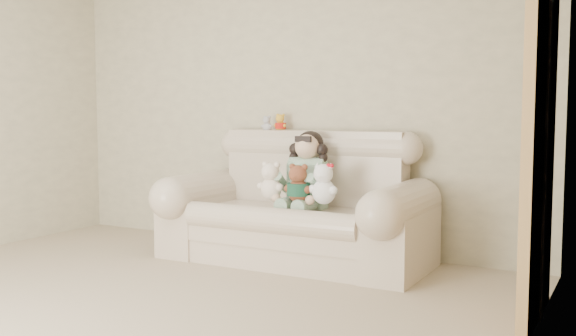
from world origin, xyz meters
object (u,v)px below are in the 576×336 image
Objects in this scene: sofa at (294,197)px; seated_child at (308,169)px; brown_teddy at (298,180)px; white_cat at (324,179)px; cream_teddy at (271,177)px.

sofa is 0.24m from seated_child.
brown_teddy is (0.12, -0.16, 0.16)m from sofa.
white_cat is (0.25, -0.22, -0.05)m from seated_child.
sofa is 0.39m from white_cat.
brown_teddy is 0.98× the size of cream_teddy.
seated_child is 1.81× the size of brown_teddy.
seated_child is (0.08, 0.08, 0.22)m from sofa.
seated_child is 1.77× the size of cream_teddy.
white_cat is 0.45m from cream_teddy.
sofa is at bearing -137.77° from seated_child.
cream_teddy is at bearing -130.70° from sofa.
cream_teddy is at bearing -135.62° from seated_child.
seated_child is at bearing 64.83° from cream_teddy.
cream_teddy is at bearing 172.39° from brown_teddy.
seated_child is at bearing 129.19° from white_cat.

